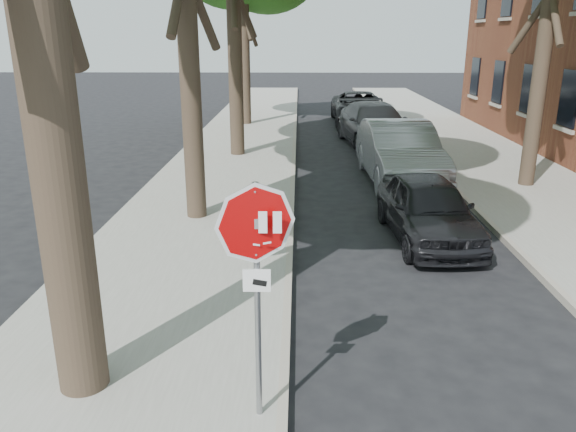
{
  "coord_description": "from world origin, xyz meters",
  "views": [
    {
      "loc": [
        -0.29,
        -5.15,
        4.05
      ],
      "look_at": [
        -0.41,
        1.04,
        2.05
      ],
      "focal_mm": 35.0,
      "sensor_mm": 36.0,
      "label": 1
    }
  ],
  "objects_px": {
    "car_a": "(428,209)",
    "car_c": "(374,125)",
    "car_b": "(400,152)",
    "car_d": "(359,108)",
    "stop_sign": "(256,259)"
  },
  "relations": [
    {
      "from": "stop_sign",
      "to": "car_d",
      "type": "bearing_deg",
      "value": 81.47
    },
    {
      "from": "car_a",
      "to": "car_d",
      "type": "xyz_separation_m",
      "value": [
        0.23,
        16.09,
        0.07
      ]
    },
    {
      "from": "car_a",
      "to": "car_b",
      "type": "height_order",
      "value": "car_b"
    },
    {
      "from": "car_c",
      "to": "car_d",
      "type": "bearing_deg",
      "value": 83.06
    },
    {
      "from": "car_a",
      "to": "car_c",
      "type": "xyz_separation_m",
      "value": [
        0.23,
        10.43,
        0.13
      ]
    },
    {
      "from": "stop_sign",
      "to": "car_d",
      "type": "height_order",
      "value": "stop_sign"
    },
    {
      "from": "stop_sign",
      "to": "car_a",
      "type": "distance_m",
      "value": 6.77
    },
    {
      "from": "car_a",
      "to": "car_d",
      "type": "height_order",
      "value": "car_d"
    },
    {
      "from": "stop_sign",
      "to": "car_c",
      "type": "height_order",
      "value": "stop_sign"
    },
    {
      "from": "car_a",
      "to": "car_d",
      "type": "distance_m",
      "value": 16.09
    },
    {
      "from": "car_a",
      "to": "car_c",
      "type": "bearing_deg",
      "value": 85.06
    },
    {
      "from": "stop_sign",
      "to": "car_b",
      "type": "bearing_deg",
      "value": 72.9
    },
    {
      "from": "car_c",
      "to": "stop_sign",
      "type": "bearing_deg",
      "value": -108.36
    },
    {
      "from": "car_c",
      "to": "car_b",
      "type": "bearing_deg",
      "value": -96.94
    },
    {
      "from": "car_b",
      "to": "car_d",
      "type": "relative_size",
      "value": 0.98
    }
  ]
}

